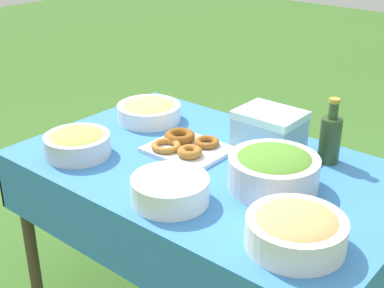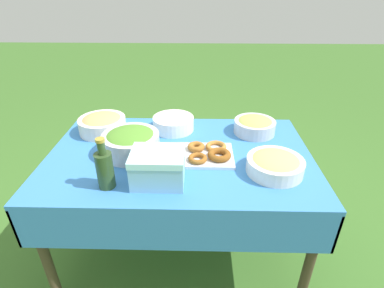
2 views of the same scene
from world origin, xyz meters
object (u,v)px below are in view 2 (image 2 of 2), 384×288
donut_platter (208,153)px  fruit_bowl (255,125)px  bread_bowl (102,123)px  plate_stack (173,123)px  olive_oil_bottle (105,168)px  salad_bowl (131,142)px  pasta_bowl (275,164)px  cooler_box (158,167)px

donut_platter → fruit_bowl: 0.41m
bread_bowl → plate_stack: bearing=-174.7°
plate_stack → olive_oil_bottle: size_ratio=1.02×
donut_platter → bread_bowl: bread_bowl is taller
fruit_bowl → olive_oil_bottle: bearing=36.3°
salad_bowl → pasta_bowl: 0.75m
olive_oil_bottle → bread_bowl: size_ratio=0.88×
salad_bowl → bread_bowl: (0.23, -0.25, -0.01)m
donut_platter → plate_stack: (0.21, -0.32, 0.02)m
pasta_bowl → cooler_box: cooler_box is taller
plate_stack → salad_bowl: bearing=55.0°
pasta_bowl → plate_stack: size_ratio=1.10×
olive_oil_bottle → fruit_bowl: olive_oil_bottle is taller
pasta_bowl → donut_platter: (0.32, -0.13, -0.03)m
donut_platter → cooler_box: (0.23, 0.22, 0.06)m
olive_oil_bottle → cooler_box: olive_oil_bottle is taller
plate_stack → bread_bowl: size_ratio=0.89×
pasta_bowl → salad_bowl: bearing=-12.4°
pasta_bowl → bread_bowl: size_ratio=0.98×
salad_bowl → cooler_box: size_ratio=1.26×
cooler_box → pasta_bowl: bearing=-171.0°
salad_bowl → olive_oil_bottle: (0.05, 0.29, 0.03)m
pasta_bowl → fruit_bowl: 0.42m
olive_oil_bottle → fruit_bowl: size_ratio=0.99×
fruit_bowl → cooler_box: (0.53, 0.51, 0.03)m
olive_oil_bottle → bread_bowl: olive_oil_bottle is taller
pasta_bowl → cooler_box: size_ratio=1.14×
olive_oil_bottle → pasta_bowl: bearing=-170.4°
salad_bowl → fruit_bowl: salad_bowl is taller
fruit_bowl → bread_bowl: bearing=0.6°
pasta_bowl → donut_platter: 0.35m
salad_bowl → fruit_bowl: 0.75m
olive_oil_bottle → plate_stack: bearing=-113.7°
pasta_bowl → bread_bowl: bread_bowl is taller
plate_stack → olive_oil_bottle: bearing=66.3°
donut_platter → olive_oil_bottle: 0.54m
salad_bowl → olive_oil_bottle: size_ratio=1.24×
salad_bowl → donut_platter: (-0.41, 0.03, -0.05)m
salad_bowl → bread_bowl: size_ratio=1.08×
pasta_bowl → bread_bowl: 1.05m
bread_bowl → fruit_bowl: bearing=-179.4°
fruit_bowl → cooler_box: 0.73m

